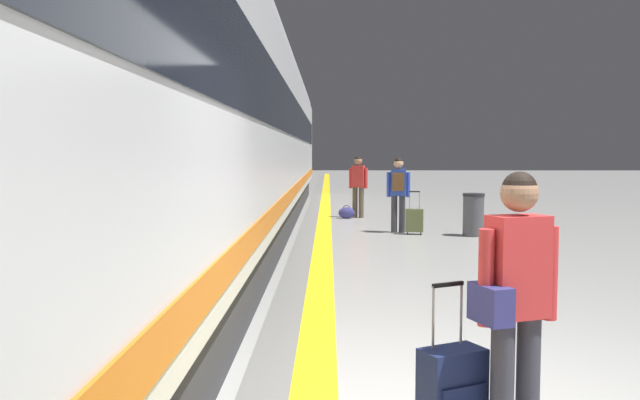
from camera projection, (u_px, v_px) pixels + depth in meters
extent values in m
cube|color=yellow|center=(323.00, 234.00, 14.27)|extent=(0.36, 80.00, 0.01)
cube|color=slate|center=(310.00, 234.00, 14.28)|extent=(0.55, 80.00, 0.01)
cube|color=#38383D|center=(225.00, 221.00, 13.60)|extent=(2.67, 27.80, 0.70)
cube|color=silver|center=(224.00, 134.00, 13.47)|extent=(2.90, 28.96, 2.90)
cylinder|color=silver|center=(223.00, 65.00, 13.36)|extent=(2.84, 28.38, 2.84)
cube|color=black|center=(224.00, 117.00, 13.44)|extent=(2.93, 27.22, 0.80)
cube|color=orange|center=(224.00, 190.00, 13.55)|extent=(2.94, 28.38, 0.24)
cube|color=gray|center=(196.00, 148.00, 17.84)|extent=(0.02, 0.90, 2.00)
cylinder|color=#383842|center=(528.00, 385.00, 3.87)|extent=(0.14, 0.14, 0.83)
cylinder|color=#383842|center=(502.00, 388.00, 3.81)|extent=(0.14, 0.14, 0.83)
cube|color=red|center=(518.00, 266.00, 3.79)|extent=(0.38, 0.30, 0.59)
cylinder|color=red|center=(550.00, 273.00, 3.85)|extent=(0.09, 0.09, 0.55)
cylinder|color=red|center=(486.00, 278.00, 3.71)|extent=(0.09, 0.09, 0.55)
sphere|color=#A37556|center=(519.00, 193.00, 3.76)|extent=(0.22, 0.22, 0.22)
sphere|color=black|center=(519.00, 189.00, 3.76)|extent=(0.20, 0.20, 0.20)
cube|color=navy|center=(491.00, 304.00, 3.71)|extent=(0.22, 0.31, 0.22)
cube|color=#19234C|center=(452.00, 394.00, 3.95)|extent=(0.44, 0.37, 0.55)
cylinder|color=gray|center=(461.00, 314.00, 4.01)|extent=(0.02, 0.02, 0.38)
cylinder|color=gray|center=(433.00, 317.00, 3.91)|extent=(0.02, 0.02, 0.38)
cube|color=black|center=(448.00, 284.00, 3.95)|extent=(0.21, 0.12, 0.02)
cylinder|color=brown|center=(355.00, 202.00, 17.90)|extent=(0.14, 0.14, 0.83)
cylinder|color=brown|center=(361.00, 203.00, 17.84)|extent=(0.14, 0.14, 0.83)
cube|color=red|center=(358.00, 176.00, 17.82)|extent=(0.38, 0.30, 0.59)
cylinder|color=red|center=(351.00, 178.00, 17.90)|extent=(0.09, 0.09, 0.55)
cylinder|color=red|center=(366.00, 178.00, 17.76)|extent=(0.09, 0.09, 0.55)
sphere|color=#A37556|center=(358.00, 161.00, 17.79)|extent=(0.22, 0.22, 0.22)
sphere|color=black|center=(358.00, 160.00, 17.79)|extent=(0.20, 0.20, 0.20)
ellipsoid|color=navy|center=(347.00, 213.00, 17.69)|extent=(0.44, 0.26, 0.30)
torus|color=navy|center=(347.00, 209.00, 17.68)|extent=(0.22, 0.02, 0.22)
cylinder|color=#383842|center=(394.00, 214.00, 14.58)|extent=(0.14, 0.14, 0.82)
cylinder|color=#383842|center=(402.00, 214.00, 14.55)|extent=(0.14, 0.14, 0.82)
cube|color=blue|center=(398.00, 182.00, 14.51)|extent=(0.36, 0.24, 0.59)
cylinder|color=blue|center=(389.00, 185.00, 14.56)|extent=(0.09, 0.09, 0.55)
cylinder|color=blue|center=(408.00, 185.00, 14.50)|extent=(0.09, 0.09, 0.55)
sphere|color=tan|center=(399.00, 163.00, 14.48)|extent=(0.22, 0.22, 0.22)
sphere|color=black|center=(399.00, 162.00, 14.48)|extent=(0.20, 0.20, 0.20)
cube|color=brown|center=(398.00, 182.00, 14.37)|extent=(0.27, 0.17, 0.39)
cube|color=#596038|center=(414.00, 220.00, 14.24)|extent=(0.41, 0.28, 0.50)
cube|color=#596038|center=(415.00, 223.00, 14.36)|extent=(0.31, 0.07, 0.27)
cylinder|color=black|center=(408.00, 233.00, 14.22)|extent=(0.03, 0.06, 0.06)
cylinder|color=black|center=(421.00, 234.00, 14.17)|extent=(0.03, 0.06, 0.06)
cylinder|color=gray|center=(410.00, 200.00, 14.17)|extent=(0.02, 0.02, 0.38)
cylinder|color=gray|center=(419.00, 200.00, 14.13)|extent=(0.02, 0.02, 0.38)
cube|color=black|center=(415.00, 192.00, 14.14)|extent=(0.22, 0.06, 0.02)
cylinder|color=#4C4C51|center=(473.00, 216.00, 13.96)|extent=(0.44, 0.44, 0.85)
cylinder|color=#262628|center=(474.00, 195.00, 13.93)|extent=(0.46, 0.46, 0.06)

